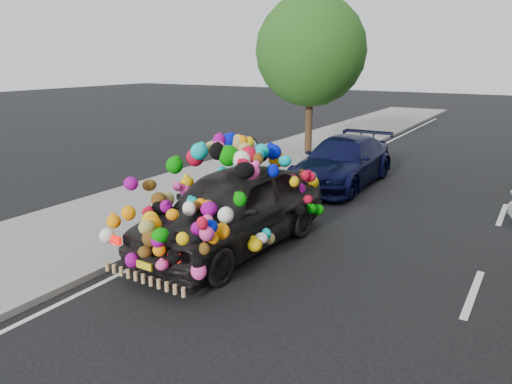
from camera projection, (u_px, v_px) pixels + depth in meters
ground at (281, 252)px, 10.02m from camera, size 100.00×100.00×0.00m
sidewalk at (124, 216)px, 12.12m from camera, size 4.00×60.00×0.12m
kerb at (188, 229)px, 11.16m from camera, size 0.15×60.00×0.13m
lane_markings at (473, 293)px, 8.25m from camera, size 6.00×50.00×0.01m
tree_near_sidewalk at (311, 51)px, 18.73m from camera, size 4.20×4.20×6.13m
plush_art_car at (233, 191)px, 9.97m from camera, size 2.60×5.19×2.31m
navy_sedan at (342, 162)px, 15.19m from camera, size 2.01×4.92×1.43m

